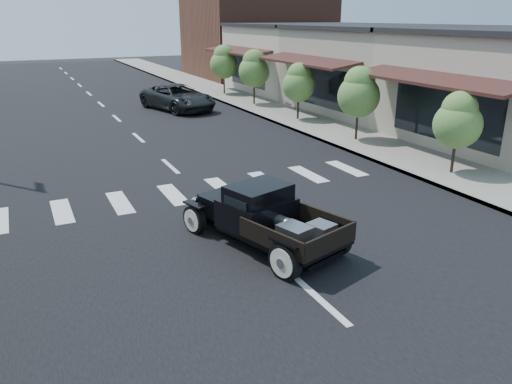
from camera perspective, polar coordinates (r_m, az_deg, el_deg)
name	(u,v)px	position (r m, az deg, el deg)	size (l,w,h in m)	color
ground	(253,241)	(12.19, -0.37, -5.57)	(120.00, 120.00, 0.00)	black
road	(125,126)	(25.95, -14.79, 7.36)	(14.00, 80.00, 0.02)	black
road_markings	(150,148)	(21.18, -12.06, 4.92)	(12.00, 60.00, 0.06)	silver
sidewalk_right	(275,111)	(28.72, 2.20, 9.23)	(3.00, 80.00, 0.15)	gray
storefront_mid	(392,70)	(30.43, 15.30, 13.29)	(10.00, 9.00, 4.50)	#AAA18E
storefront_far	(310,59)	(37.69, 6.18, 14.91)	(10.00, 9.00, 4.50)	beige
far_building_right	(256,36)	(46.63, 0.05, 17.40)	(11.00, 10.00, 7.00)	brown
small_tree_a	(456,134)	(17.91, 21.91, 6.15)	(1.58, 1.58, 2.63)	#527B38
small_tree_b	(358,105)	(21.80, 11.58, 9.75)	(1.78, 1.78, 2.96)	#527B38
small_tree_c	(298,92)	(25.91, 4.87, 11.30)	(1.64, 1.64, 2.73)	#527B38
small_tree_d	(254,78)	(30.50, -0.23, 12.91)	(1.84, 1.84, 3.07)	#527B38
small_tree_e	(224,70)	(34.84, -3.70, 13.71)	(1.86, 1.86, 3.11)	#527B38
hotrod_pickup	(264,216)	(11.67, 0.91, -2.75)	(2.01, 4.31, 1.49)	black
second_car	(178,98)	(29.63, -8.95, 10.60)	(2.40, 5.22, 1.45)	black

